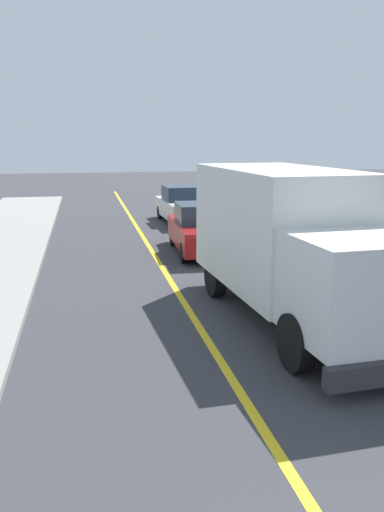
{
  "coord_description": "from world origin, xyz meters",
  "views": [
    {
      "loc": [
        -2.25,
        -1.51,
        3.86
      ],
      "look_at": [
        -0.04,
        9.39,
        1.4
      ],
      "focal_mm": 37.68,
      "sensor_mm": 36.0,
      "label": 1
    }
  ],
  "objects_px": {
    "parked_car_near": "(201,230)",
    "parked_car_mid": "(182,205)",
    "box_truck": "(291,238)",
    "stop_sign": "(370,224)"
  },
  "relations": [
    {
      "from": "parked_car_near",
      "to": "stop_sign",
      "type": "relative_size",
      "value": 1.69
    },
    {
      "from": "box_truck",
      "to": "parked_car_near",
      "type": "relative_size",
      "value": 1.64
    },
    {
      "from": "parked_car_mid",
      "to": "box_truck",
      "type": "bearing_deg",
      "value": -90.69
    },
    {
      "from": "parked_car_near",
      "to": "parked_car_mid",
      "type": "xyz_separation_m",
      "value": [
        0.56,
        6.67,
        0.0
      ]
    },
    {
      "from": "box_truck",
      "to": "stop_sign",
      "type": "height_order",
      "value": "box_truck"
    },
    {
      "from": "box_truck",
      "to": "parked_car_near",
      "type": "bearing_deg",
      "value": 93.25
    },
    {
      "from": "box_truck",
      "to": "parked_car_mid",
      "type": "height_order",
      "value": "box_truck"
    },
    {
      "from": "stop_sign",
      "to": "parked_car_near",
      "type": "bearing_deg",
      "value": 113.66
    },
    {
      "from": "parked_car_near",
      "to": "parked_car_mid",
      "type": "relative_size",
      "value": 1.0
    },
    {
      "from": "parked_car_near",
      "to": "stop_sign",
      "type": "xyz_separation_m",
      "value": [
        2.71,
        -6.18,
        1.06
      ]
    }
  ]
}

